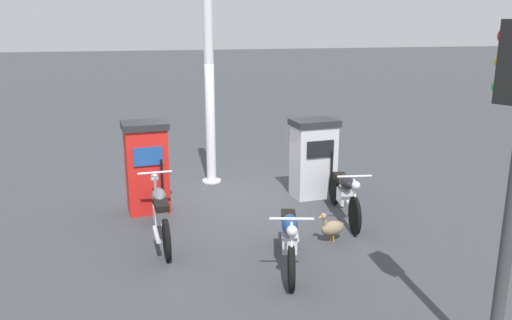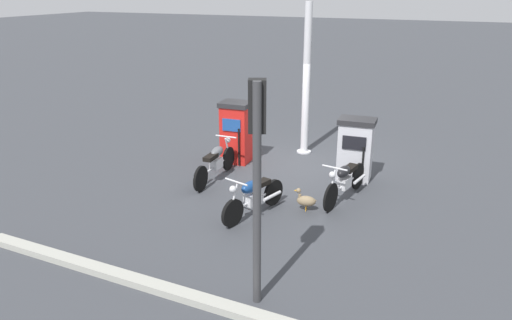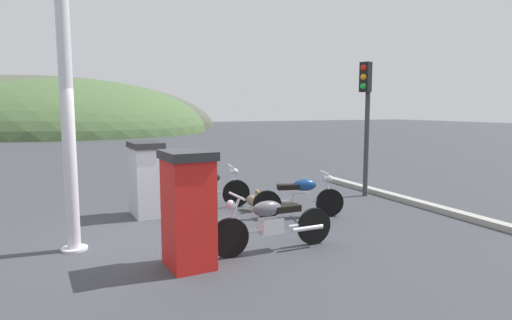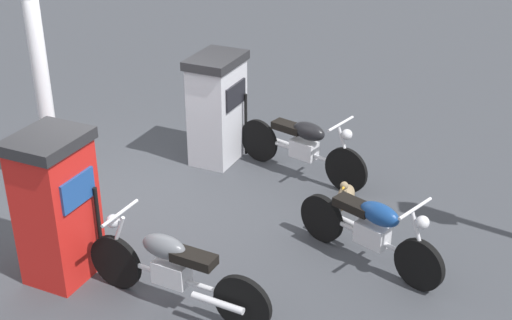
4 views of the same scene
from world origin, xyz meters
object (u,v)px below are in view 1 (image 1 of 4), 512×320
Objects in this scene: motorcycle_far_pump at (345,192)px; canopy_support_pole at (210,90)px; fuel_pump_far at (314,158)px; wandering_duck at (332,227)px; roadside_traffic_light at (512,140)px; fuel_pump_near at (147,167)px; motorcycle_near_pump at (160,211)px; motorcycle_extra at (289,237)px.

canopy_support_pole reaches higher than motorcycle_far_pump.
fuel_pump_far is 1.32m from motorcycle_far_pump.
roadside_traffic_light is at bearing 4.71° from wandering_duck.
fuel_pump_near reaches higher than motorcycle_near_pump.
motorcycle_far_pump is at bearing 145.24° from wandering_duck.
motorcycle_far_pump is (-0.06, 3.15, 0.02)m from motorcycle_near_pump.
motorcycle_far_pump reaches higher than motorcycle_near_pump.
wandering_duck is at bearing 72.40° from motorcycle_near_pump.
roadside_traffic_light is 0.81× the size of canopy_support_pole.
motorcycle_far_pump is at bearing 134.90° from motorcycle_extra.
motorcycle_far_pump is at bearing 91.06° from motorcycle_near_pump.
wandering_duck is 0.15× the size of roadside_traffic_light.
fuel_pump_far is 3.09× the size of wandering_duck.
fuel_pump_near is 1.07× the size of fuel_pump_far.
motorcycle_near_pump is at bearing -131.76° from motorcycle_extra.
fuel_pump_far is 0.75× the size of motorcycle_far_pump.
motorcycle_far_pump is 4.11× the size of wandering_duck.
motorcycle_near_pump is (1.34, 0.09, -0.37)m from fuel_pump_near.
fuel_pump_far is at bearing 50.23° from canopy_support_pole.
motorcycle_far_pump is 3.61m from canopy_support_pole.
motorcycle_far_pump is at bearing 68.41° from fuel_pump_near.
roadside_traffic_light is at bearing 12.33° from canopy_support_pole.
canopy_support_pole is (-6.79, -1.48, -0.32)m from roadside_traffic_light.
roadside_traffic_light is at bearing 28.61° from fuel_pump_near.
roadside_traffic_light is at bearing 35.20° from motorcycle_near_pump.
wandering_duck is (0.81, 2.55, -0.22)m from motorcycle_near_pump.
fuel_pump_near is 3.51m from motorcycle_far_pump.
motorcycle_extra is 3.68× the size of wandering_duck.
fuel_pump_near is 1.40m from motorcycle_near_pump.
fuel_pump_far is 0.37× the size of canopy_support_pole.
roadside_traffic_light reaches higher than wandering_duck.
motorcycle_near_pump is 2.19m from motorcycle_extra.
roadside_traffic_light is at bearing -4.80° from motorcycle_far_pump.
fuel_pump_far is at bearing 113.60° from motorcycle_near_pump.
motorcycle_extra is at bearing 4.07° from canopy_support_pole.
roadside_traffic_light is (5.33, 2.91, 1.46)m from fuel_pump_near.
motorcycle_near_pump is 3.45m from canopy_support_pole.
motorcycle_near_pump reaches higher than motorcycle_extra.
roadside_traffic_light reaches higher than fuel_pump_far.
motorcycle_near_pump is at bearing -88.94° from motorcycle_far_pump.
motorcycle_near_pump is 1.15× the size of motorcycle_extra.
motorcycle_extra reaches higher than wandering_duck.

